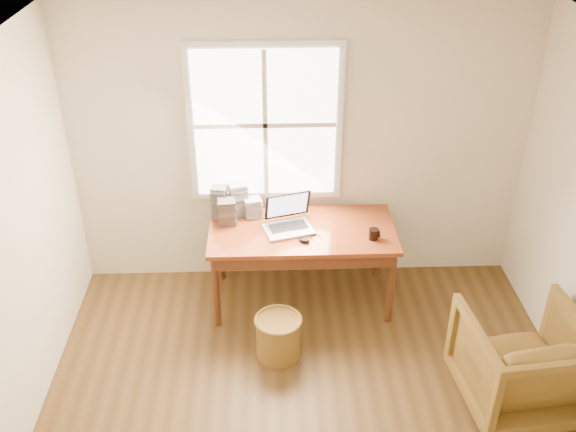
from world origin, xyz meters
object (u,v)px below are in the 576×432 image
Objects in this scene: wicker_stool at (278,337)px; laptop at (288,215)px; coffee_mug at (374,234)px; armchair at (522,361)px; cd_stack_a at (238,199)px; desk at (302,231)px.

wicker_stool is 0.84× the size of laptop.
armchair is at bearing -63.56° from coffee_mug.
coffee_mug is at bearing -21.92° from cd_stack_a.
wicker_stool is 1.18× the size of cd_stack_a.
cd_stack_a reaches higher than armchair.
laptop is at bearing -170.02° from desk.
cd_stack_a is at bearing 128.89° from laptop.
laptop reaches higher than armchair.
armchair is at bearing -36.99° from cd_stack_a.
wicker_stool is at bearing -114.67° from laptop.
desk is 5.27× the size of cd_stack_a.
armchair is 9.11× the size of coffee_mug.
wicker_stool is 3.82× the size of coffee_mug.
cd_stack_a is at bearing 107.93° from wicker_stool.
armchair is 2.14m from laptop.
desk is 0.21m from laptop.
laptop is at bearing -35.02° from cd_stack_a.
armchair is 2.39× the size of wicker_stool.
armchair is at bearing -40.05° from desk.
desk is at bearing 72.73° from wicker_stool.
coffee_mug is 0.31× the size of cd_stack_a.
desk is 0.94m from wicker_stool.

